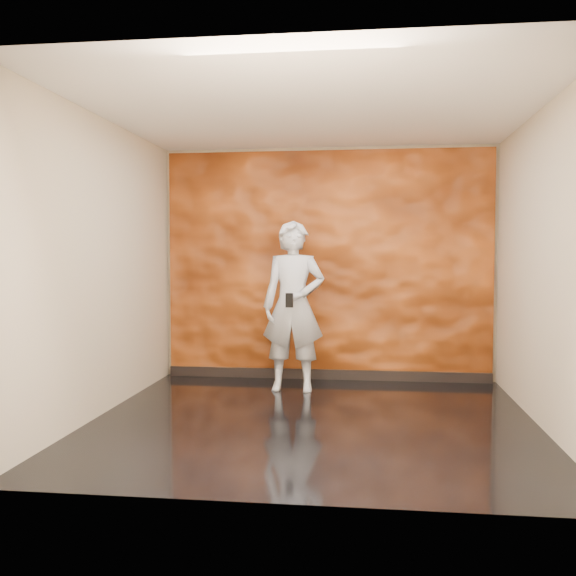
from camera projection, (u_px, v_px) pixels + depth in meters
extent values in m
cube|color=black|center=(313.00, 420.00, 5.86)|extent=(4.00, 4.00, 0.01)
cube|color=#BEB290|center=(327.00, 264.00, 7.77)|extent=(4.00, 0.02, 2.80)
cube|color=#BEB290|center=(284.00, 273.00, 3.81)|extent=(4.00, 0.02, 2.80)
cube|color=#BEB290|center=(102.00, 266.00, 6.04)|extent=(0.02, 4.00, 2.80)
cube|color=#BEB290|center=(544.00, 267.00, 5.54)|extent=(0.02, 4.00, 2.80)
cube|color=white|center=(314.00, 110.00, 5.72)|extent=(4.00, 4.00, 0.01)
cube|color=orange|center=(327.00, 265.00, 7.73)|extent=(3.90, 0.06, 2.75)
cube|color=black|center=(327.00, 374.00, 7.76)|extent=(3.90, 0.04, 0.12)
imported|color=#979BA6|center=(294.00, 306.00, 7.10)|extent=(0.69, 0.45, 1.88)
cube|color=black|center=(289.00, 300.00, 6.83)|extent=(0.08, 0.03, 0.15)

